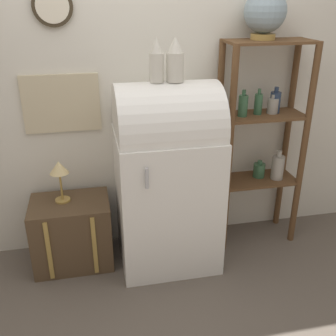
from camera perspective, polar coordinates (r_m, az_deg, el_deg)
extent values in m
plane|color=#60564C|center=(3.05, 0.74, -14.96)|extent=(12.00, 12.00, 0.00)
cube|color=silver|center=(2.99, -1.55, 13.03)|extent=(7.00, 0.05, 2.70)
cylinder|color=#382D1E|center=(2.86, -16.43, 21.62)|extent=(0.26, 0.03, 0.26)
cylinder|color=beige|center=(2.84, -16.45, 21.61)|extent=(0.22, 0.01, 0.22)
cube|color=#C6B793|center=(2.95, -15.20, 9.01)|extent=(0.54, 0.02, 0.42)
cube|color=white|center=(2.95, -0.16, -4.44)|extent=(0.72, 0.65, 1.03)
cylinder|color=white|center=(2.73, -0.17, 6.09)|extent=(0.71, 0.61, 0.61)
cylinder|color=#B7B7BC|center=(2.46, -3.08, -1.51)|extent=(0.02, 0.02, 0.14)
cube|color=brown|center=(3.11, -13.71, -9.05)|extent=(0.58, 0.41, 0.52)
cube|color=#AD8942|center=(2.94, -16.90, -11.50)|extent=(0.03, 0.01, 0.47)
cube|color=#AD8942|center=(2.92, -10.61, -11.06)|extent=(0.03, 0.01, 0.47)
cylinder|color=brown|center=(2.95, 8.86, 1.60)|extent=(0.05, 0.05, 1.62)
cylinder|color=brown|center=(3.20, 19.06, 2.37)|extent=(0.05, 0.05, 1.62)
cylinder|color=brown|center=(3.19, 7.17, 3.46)|extent=(0.05, 0.05, 1.62)
cylinder|color=brown|center=(3.43, 16.81, 4.06)|extent=(0.05, 0.05, 1.62)
cube|color=brown|center=(3.29, 12.67, -1.63)|extent=(0.63, 0.31, 0.02)
cube|color=brown|center=(3.10, 13.57, 7.42)|extent=(0.63, 0.31, 0.02)
cube|color=brown|center=(2.99, 14.61, 17.36)|extent=(0.63, 0.31, 0.02)
cylinder|color=#335B3D|center=(3.29, 13.07, -0.33)|extent=(0.09, 0.09, 0.11)
cylinder|color=#335B3D|center=(3.26, 13.18, 0.80)|extent=(0.04, 0.04, 0.03)
cylinder|color=#9E998E|center=(3.12, 14.96, 8.72)|extent=(0.08, 0.08, 0.12)
cylinder|color=#9E998E|center=(3.10, 15.10, 10.01)|extent=(0.03, 0.03, 0.03)
cylinder|color=#335B3D|center=(3.07, 12.97, 9.02)|extent=(0.06, 0.06, 0.16)
cylinder|color=#335B3D|center=(3.04, 13.13, 10.78)|extent=(0.02, 0.02, 0.04)
cylinder|color=#335B3D|center=(2.99, 10.82, 8.85)|extent=(0.07, 0.07, 0.16)
cylinder|color=#335B3D|center=(2.96, 10.97, 10.70)|extent=(0.03, 0.03, 0.04)
cylinder|color=#9E998E|center=(3.28, 15.63, 0.07)|extent=(0.10, 0.10, 0.19)
cylinder|color=#9E998E|center=(3.23, 15.86, 2.04)|extent=(0.04, 0.04, 0.05)
cylinder|color=#23334C|center=(3.14, 15.28, 9.16)|extent=(0.08, 0.08, 0.16)
cylinder|color=#23334C|center=(3.12, 15.48, 10.92)|extent=(0.03, 0.03, 0.04)
cylinder|color=#AD8942|center=(3.00, 13.60, 18.04)|extent=(0.17, 0.17, 0.04)
sphere|color=#7F939E|center=(2.99, 13.93, 21.22)|extent=(0.29, 0.29, 0.29)
cylinder|color=beige|center=(2.62, -1.67, 14.33)|extent=(0.09, 0.09, 0.19)
cone|color=beige|center=(2.60, -1.71, 17.43)|extent=(0.08, 0.08, 0.10)
cylinder|color=beige|center=(2.64, 1.03, 14.41)|extent=(0.11, 0.11, 0.19)
cone|color=beige|center=(2.62, 1.06, 17.50)|extent=(0.10, 0.10, 0.10)
cylinder|color=#AD8942|center=(3.00, -15.02, -4.50)|extent=(0.11, 0.11, 0.02)
cylinder|color=#AD8942|center=(2.95, -15.25, -2.57)|extent=(0.02, 0.02, 0.21)
cone|color=#DBC184|center=(2.89, -15.57, 0.09)|extent=(0.14, 0.14, 0.09)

